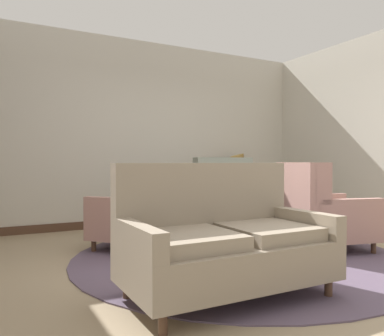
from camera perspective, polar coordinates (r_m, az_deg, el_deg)
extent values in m
plane|color=#9E896B|center=(4.05, 9.49, -13.72)|extent=(7.96, 7.96, 0.00)
cube|color=beige|center=(6.43, -6.16, 5.10)|extent=(5.82, 0.08, 2.98)
cube|color=beige|center=(6.57, 24.80, 4.93)|extent=(0.08, 3.98, 2.98)
cube|color=#4C3323|center=(6.43, -5.95, -7.69)|extent=(5.66, 0.03, 0.12)
cylinder|color=#5B4C60|center=(4.28, 6.98, -12.82)|extent=(3.54, 3.54, 0.01)
cylinder|color=#4C3323|center=(4.32, 5.44, -6.18)|extent=(0.88, 0.88, 0.04)
cylinder|color=#4C3323|center=(4.36, 5.44, -9.18)|extent=(0.10, 0.10, 0.42)
cube|color=#4C3323|center=(4.51, 7.91, -11.74)|extent=(0.28, 0.08, 0.07)
cube|color=#4C3323|center=(4.50, 2.87, -11.76)|extent=(0.19, 0.27, 0.07)
cube|color=#4C3323|center=(4.19, 5.24, -12.73)|extent=(0.22, 0.26, 0.07)
cylinder|color=#4C7A66|center=(4.29, 4.96, -5.83)|extent=(0.08, 0.08, 0.02)
ellipsoid|color=#4C7A66|center=(4.28, 4.96, -4.06)|extent=(0.15, 0.15, 0.24)
cylinder|color=#4C7A66|center=(4.27, 4.97, -1.86)|extent=(0.07, 0.07, 0.09)
torus|color=#4C7A66|center=(4.27, 4.97, -1.27)|extent=(0.13, 0.13, 0.02)
cube|color=gray|center=(2.98, 5.41, -13.46)|extent=(1.56, 0.83, 0.29)
cube|color=gray|center=(3.19, 2.02, -4.51)|extent=(1.56, 0.14, 0.59)
cube|color=gray|center=(2.73, -0.25, -10.59)|extent=(0.63, 0.63, 0.10)
cube|color=gray|center=(3.10, 11.21, -9.21)|extent=(0.63, 0.63, 0.10)
cube|color=gray|center=(2.56, -7.88, -10.35)|extent=(0.11, 0.73, 0.19)
cube|color=gray|center=(3.34, 16.47, -7.73)|extent=(0.11, 0.73, 0.19)
cylinder|color=#4C3323|center=(2.46, -4.34, -21.92)|extent=(0.06, 0.06, 0.14)
cylinder|color=#4C3323|center=(3.22, 19.52, -16.37)|extent=(0.06, 0.06, 0.14)
cylinder|color=#4C3323|center=(3.04, -9.61, -17.35)|extent=(0.06, 0.06, 0.14)
cylinder|color=#4C3323|center=(3.68, 11.61, -14.09)|extent=(0.06, 0.06, 0.14)
cube|color=tan|center=(4.77, 19.39, -8.01)|extent=(1.07, 0.96, 0.30)
cube|color=tan|center=(4.51, 15.31, -2.88)|extent=(0.32, 0.77, 0.58)
cube|color=tan|center=(4.27, 18.57, -2.17)|extent=(0.22, 0.14, 0.44)
cube|color=tan|center=(4.84, 14.30, -1.80)|extent=(0.22, 0.14, 0.44)
cube|color=tan|center=(4.49, 22.30, -5.44)|extent=(0.82, 0.29, 0.19)
cube|color=tan|center=(5.04, 17.78, -4.74)|extent=(0.82, 0.29, 0.19)
cylinder|color=#4C3323|center=(4.79, 25.25, -10.65)|extent=(0.06, 0.06, 0.14)
cylinder|color=#4C3323|center=(5.26, 21.00, -9.58)|extent=(0.06, 0.06, 0.14)
cylinder|color=#4C3323|center=(4.36, 17.40, -11.77)|extent=(0.06, 0.06, 0.14)
cylinder|color=#4C3323|center=(4.87, 13.60, -10.40)|extent=(0.06, 0.06, 0.14)
cube|color=gray|center=(5.52, 3.38, -6.84)|extent=(0.94, 1.06, 0.28)
cube|color=gray|center=(5.11, 4.77, -2.17)|extent=(0.77, 0.31, 0.67)
cube|color=gray|center=(5.31, 7.77, -1.20)|extent=(0.14, 0.22, 0.51)
cube|color=gray|center=(5.09, 0.94, -1.28)|extent=(0.14, 0.22, 0.51)
cube|color=gray|center=(5.65, 6.38, -4.12)|extent=(0.28, 0.82, 0.22)
cube|color=gray|center=(5.44, -0.08, -4.31)|extent=(0.28, 0.82, 0.22)
cylinder|color=#4C3323|center=(6.00, 4.94, -8.22)|extent=(0.06, 0.06, 0.14)
cylinder|color=#4C3323|center=(5.83, -0.64, -8.50)|extent=(0.06, 0.06, 0.14)
cylinder|color=#4C3323|center=(5.31, 7.79, -9.43)|extent=(0.06, 0.06, 0.14)
cylinder|color=#4C3323|center=(5.11, 1.52, -9.84)|extent=(0.06, 0.06, 0.14)
cube|color=tan|center=(4.66, -8.74, -8.24)|extent=(1.15, 1.14, 0.28)
cube|color=tan|center=(4.47, -5.12, -3.26)|extent=(0.72, 0.66, 0.55)
cube|color=tan|center=(4.83, -4.22, -2.16)|extent=(0.21, 0.22, 0.42)
cube|color=tan|center=(4.18, -8.41, -2.65)|extent=(0.21, 0.22, 0.42)
cube|color=tan|center=(4.97, -7.20, -4.80)|extent=(0.53, 0.58, 0.21)
cube|color=tan|center=(4.34, -11.70, -5.65)|extent=(0.53, 0.58, 0.21)
cylinder|color=#4C3323|center=(5.14, -9.98, -9.78)|extent=(0.06, 0.06, 0.14)
cylinder|color=#4C3323|center=(4.58, -14.32, -11.11)|extent=(0.06, 0.06, 0.14)
cylinder|color=#4C3323|center=(4.86, -3.48, -10.39)|extent=(0.06, 0.06, 0.14)
cylinder|color=#4C3323|center=(4.27, -7.22, -12.00)|extent=(0.06, 0.06, 0.14)
cylinder|color=#4C3323|center=(5.76, 8.03, -2.80)|extent=(0.56, 0.56, 0.03)
cylinder|color=#4C3323|center=(5.79, 8.02, -6.09)|extent=(0.07, 0.07, 0.63)
cylinder|color=#4C3323|center=(5.84, 8.01, -8.99)|extent=(0.36, 0.36, 0.04)
cube|color=#4C3323|center=(6.86, 6.24, -3.82)|extent=(0.96, 0.42, 0.71)
cube|color=#4C3323|center=(7.00, 5.36, 0.31)|extent=(0.96, 0.04, 0.27)
cube|color=#4C3323|center=(6.54, 3.88, -7.64)|extent=(0.06, 0.06, 0.10)
cube|color=#4C3323|center=(7.03, 9.92, -7.05)|extent=(0.06, 0.06, 0.10)
cube|color=#4C3323|center=(6.81, 2.43, -7.29)|extent=(0.06, 0.06, 0.10)
cube|color=#4C3323|center=(7.28, 8.33, -6.76)|extent=(0.06, 0.06, 0.10)
cube|color=#4C3323|center=(6.82, 6.34, -0.27)|extent=(0.24, 0.24, 0.14)
cone|color=#B28942|center=(6.79, 7.14, 1.48)|extent=(0.32, 0.41, 0.41)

